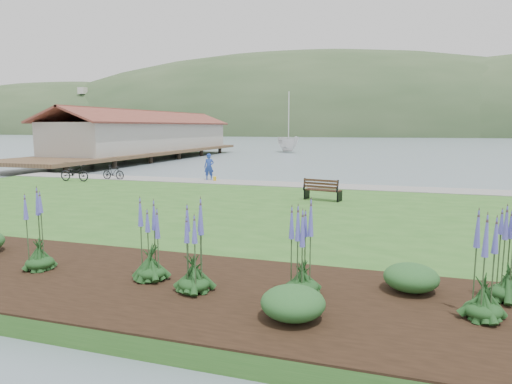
# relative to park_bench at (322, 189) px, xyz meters

# --- Properties ---
(ground) EXTENTS (600.00, 600.00, 0.00)m
(ground) POSITION_rel_park_bench_xyz_m (-3.98, -1.99, -0.89)
(ground) COLOR slate
(ground) RESTS_ON ground
(lawn) EXTENTS (34.00, 20.00, 0.40)m
(lawn) POSITION_rel_park_bench_xyz_m (-3.98, -3.99, -0.69)
(lawn) COLOR #2D5F21
(lawn) RESTS_ON ground
(shoreline_path) EXTENTS (34.00, 2.20, 0.03)m
(shoreline_path) POSITION_rel_park_bench_xyz_m (-3.98, 4.91, -0.48)
(shoreline_path) COLOR gray
(shoreline_path) RESTS_ON lawn
(garden_bed) EXTENTS (24.00, 4.40, 0.04)m
(garden_bed) POSITION_rel_park_bench_xyz_m (-0.98, -11.79, -0.47)
(garden_bed) COLOR black
(garden_bed) RESTS_ON lawn
(far_hillside) EXTENTS (580.00, 80.00, 38.00)m
(far_hillside) POSITION_rel_park_bench_xyz_m (16.02, 168.01, -0.89)
(far_hillside) COLOR #314A29
(far_hillside) RESTS_ON ground
(pier_pavilion) EXTENTS (8.00, 36.00, 5.40)m
(pier_pavilion) POSITION_rel_park_bench_xyz_m (-23.98, 25.53, 1.75)
(pier_pavilion) COLOR #4C3826
(pier_pavilion) RESTS_ON ground
(park_bench) EXTENTS (1.70, 0.98, 0.99)m
(park_bench) POSITION_rel_park_bench_xyz_m (0.00, 0.00, 0.00)
(park_bench) COLOR #311D13
(park_bench) RESTS_ON lawn
(person) EXTENTS (0.77, 0.59, 1.90)m
(person) POSITION_rel_park_bench_xyz_m (-7.82, 5.51, 0.46)
(person) COLOR #223EA0
(person) RESTS_ON lawn
(bicycle_a) EXTENTS (0.75, 1.91, 0.98)m
(bicycle_a) POSITION_rel_park_bench_xyz_m (-15.26, 2.59, -0.00)
(bicycle_a) COLOR black
(bicycle_a) RESTS_ON lawn
(bicycle_b) EXTENTS (0.47, 1.48, 0.88)m
(bicycle_b) POSITION_rel_park_bench_xyz_m (-13.55, 4.01, -0.05)
(bicycle_b) COLOR black
(bicycle_b) RESTS_ON lawn
(sailboat) EXTENTS (14.17, 14.23, 26.97)m
(sailboat) POSITION_rel_park_bench_xyz_m (-12.16, 43.27, -0.89)
(sailboat) COLOR silver
(sailboat) RESTS_ON ground
(pannier) EXTENTS (0.24, 0.30, 0.27)m
(pannier) POSITION_rel_park_bench_xyz_m (-7.32, 5.21, -0.36)
(pannier) COLOR gold
(pannier) RESTS_ON lawn
(echium_0) EXTENTS (0.62, 0.62, 1.96)m
(echium_0) POSITION_rel_park_bench_xyz_m (-0.45, -12.03, 0.38)
(echium_0) COLOR #143916
(echium_0) RESTS_ON garden_bed
(echium_1) EXTENTS (0.62, 0.62, 2.01)m
(echium_1) POSITION_rel_park_bench_xyz_m (1.60, -11.54, 0.40)
(echium_1) COLOR #143916
(echium_1) RESTS_ON garden_bed
(echium_2) EXTENTS (0.62, 0.62, 1.89)m
(echium_2) POSITION_rel_park_bench_xyz_m (4.70, -11.72, 0.25)
(echium_2) COLOR #143916
(echium_2) RESTS_ON garden_bed
(echium_3) EXTENTS (0.62, 0.62, 2.19)m
(echium_3) POSITION_rel_park_bench_xyz_m (5.26, -10.69, 0.48)
(echium_3) COLOR #143916
(echium_3) RESTS_ON garden_bed
(echium_4) EXTENTS (0.62, 0.62, 2.22)m
(echium_4) POSITION_rel_park_bench_xyz_m (-4.37, -11.83, 0.39)
(echium_4) COLOR #143916
(echium_4) RESTS_ON garden_bed
(echium_5) EXTENTS (0.62, 0.62, 1.87)m
(echium_5) POSITION_rel_park_bench_xyz_m (-1.61, -11.67, 0.29)
(echium_5) COLOR #143916
(echium_5) RESTS_ON garden_bed
(shrub_1) EXTENTS (1.09, 1.09, 0.55)m
(shrub_1) POSITION_rel_park_bench_xyz_m (1.68, -12.68, -0.18)
(shrub_1) COLOR #1E4C21
(shrub_1) RESTS_ON garden_bed
(shrub_2) EXTENTS (1.06, 1.06, 0.53)m
(shrub_2) POSITION_rel_park_bench_xyz_m (3.58, -10.68, -0.19)
(shrub_2) COLOR #1E4C21
(shrub_2) RESTS_ON garden_bed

